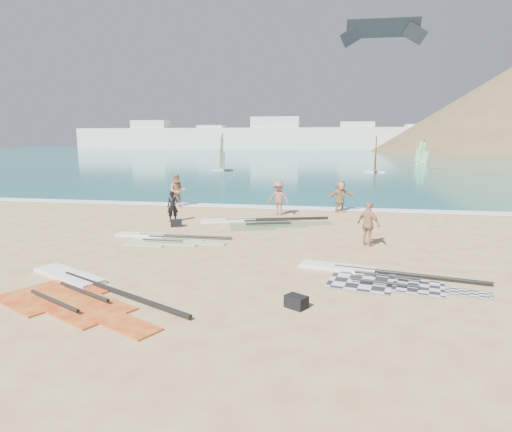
% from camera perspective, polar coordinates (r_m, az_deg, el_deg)
% --- Properties ---
extents(ground, '(300.00, 300.00, 0.00)m').
position_cam_1_polar(ground, '(13.67, 0.22, -7.20)').
color(ground, tan).
rests_on(ground, ground).
extents(sea, '(300.00, 240.00, 0.06)m').
position_cam_1_polar(sea, '(144.91, 9.54, 8.55)').
color(sea, '#0D575B').
rests_on(sea, ground).
extents(surf_line, '(300.00, 1.20, 0.04)m').
position_cam_1_polar(surf_line, '(25.57, 5.07, 1.02)').
color(surf_line, white).
rests_on(surf_line, ground).
extents(far_town, '(160.00, 8.00, 12.00)m').
position_cam_1_polar(far_town, '(163.83, 4.10, 10.43)').
color(far_town, white).
rests_on(far_town, ground).
extents(rig_grey, '(5.52, 2.72, 0.20)m').
position_cam_1_polar(rig_grey, '(13.35, 15.10, -7.78)').
color(rig_grey, '#232325').
rests_on(rig_grey, ground).
extents(rig_green, '(5.00, 1.96, 0.20)m').
position_cam_1_polar(rig_green, '(18.06, -12.76, -2.96)').
color(rig_green, '#89CC35').
rests_on(rig_green, ground).
extents(rig_orange, '(6.58, 3.64, 0.21)m').
position_cam_1_polar(rig_orange, '(20.98, -0.03, -0.85)').
color(rig_orange, orange).
rests_on(rig_orange, ground).
extents(rig_red, '(6.03, 4.44, 0.21)m').
position_cam_1_polar(rig_red, '(12.75, -22.82, -9.11)').
color(rig_red, red).
rests_on(rig_red, ground).
extents(gear_bag_near, '(0.63, 0.54, 0.33)m').
position_cam_1_polar(gear_bag_near, '(20.56, -10.58, -0.93)').
color(gear_bag_near, black).
rests_on(gear_bag_near, ground).
extents(gear_bag_far, '(0.63, 0.58, 0.31)m').
position_cam_1_polar(gear_bag_far, '(10.77, 5.39, -11.31)').
color(gear_bag_far, black).
rests_on(gear_bag_far, ground).
extents(person_wetsuit, '(0.66, 0.55, 1.54)m').
position_cam_1_polar(person_wetsuit, '(21.67, -11.04, 1.25)').
color(person_wetsuit, black).
rests_on(person_wetsuit, ground).
extents(beachgoer_left, '(1.12, 0.95, 2.01)m').
position_cam_1_polar(beachgoer_left, '(26.23, -10.45, 3.33)').
color(beachgoer_left, '#AB7A58').
rests_on(beachgoer_left, ground).
extents(beachgoer_mid, '(1.33, 0.93, 1.87)m').
position_cam_1_polar(beachgoer_mid, '(23.13, 3.02, 2.40)').
color(beachgoer_mid, '#945951').
rests_on(beachgoer_mid, ground).
extents(beachgoer_back, '(1.03, 1.00, 1.73)m').
position_cam_1_polar(beachgoer_back, '(16.96, 14.77, -1.07)').
color(beachgoer_back, tan).
rests_on(beachgoer_back, ground).
extents(beachgoer_right, '(1.74, 1.32, 1.83)m').
position_cam_1_polar(beachgoer_right, '(24.55, 11.21, 2.63)').
color(beachgoer_right, tan).
rests_on(beachgoer_right, ground).
extents(windsurfer_left, '(2.70, 2.91, 4.82)m').
position_cam_1_polar(windsurfer_left, '(55.29, -4.54, 7.44)').
color(windsurfer_left, white).
rests_on(windsurfer_left, ground).
extents(windsurfer_centre, '(2.53, 2.98, 4.48)m').
position_cam_1_polar(windsurfer_centre, '(54.18, 15.62, 6.97)').
color(windsurfer_centre, white).
rests_on(windsurfer_centre, ground).
extents(windsurfer_right, '(2.03, 2.00, 4.03)m').
position_cam_1_polar(windsurfer_right, '(76.00, 21.21, 7.43)').
color(windsurfer_right, white).
rests_on(windsurfer_right, ground).
extents(kitesurf_kite, '(9.08, 1.19, 2.78)m').
position_cam_1_polar(kitesurf_kite, '(50.96, 16.59, 22.67)').
color(kitesurf_kite, black).
rests_on(kitesurf_kite, ground).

